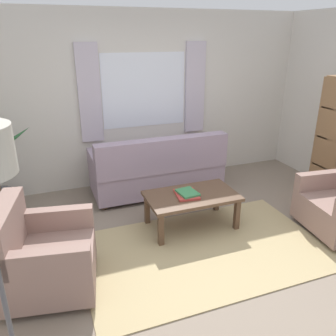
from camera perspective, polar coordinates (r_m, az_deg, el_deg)
name	(u,v)px	position (r m, az deg, el deg)	size (l,w,h in m)	color
ground_plane	(205,251)	(3.95, 6.17, -13.47)	(6.24, 6.24, 0.00)	gray
wall_back	(143,100)	(5.43, -4.12, 11.27)	(5.32, 0.12, 2.60)	silver
window_with_curtains	(145,91)	(5.33, -3.90, 12.71)	(1.98, 0.07, 1.40)	white
area_rug	(205,250)	(3.95, 6.18, -13.40)	(2.67, 1.64, 0.01)	tan
couch	(157,170)	(5.09, -1.76, -0.33)	(1.90, 0.82, 0.92)	#998499
armchair_left	(42,256)	(3.44, -20.18, -13.53)	(0.96, 0.97, 0.88)	gray
coffee_table	(192,199)	(4.19, 3.94, -5.12)	(1.10, 0.64, 0.44)	brown
book_stack_on_table	(187,194)	(4.14, 3.21, -4.25)	(0.30, 0.35, 0.05)	#B23833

